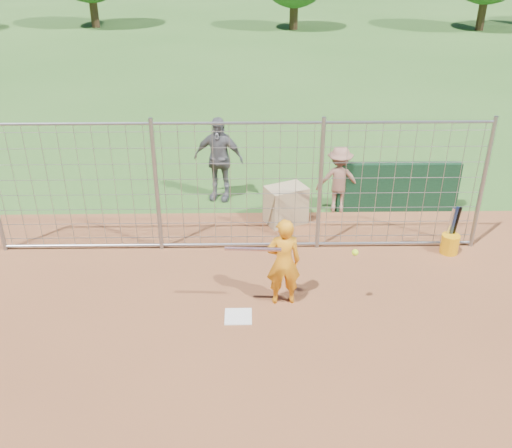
{
  "coord_description": "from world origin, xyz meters",
  "views": [
    {
      "loc": [
        0.16,
        -7.55,
        5.54
      ],
      "look_at": [
        0.3,
        0.8,
        1.15
      ],
      "focal_mm": 40.0,
      "sensor_mm": 36.0,
      "label": 1
    }
  ],
  "objects_px": {
    "bystander_b": "(218,159)",
    "equipment_bin": "(286,205)",
    "batter": "(283,262)",
    "bystander_c": "(339,180)",
    "bucket_with_bats": "(450,241)"
  },
  "relations": [
    {
      "from": "batter",
      "to": "bystander_b",
      "type": "height_order",
      "value": "bystander_b"
    },
    {
      "from": "equipment_bin",
      "to": "bystander_b",
      "type": "bearing_deg",
      "value": 114.75
    },
    {
      "from": "bystander_c",
      "to": "equipment_bin",
      "type": "height_order",
      "value": "bystander_c"
    },
    {
      "from": "equipment_bin",
      "to": "batter",
      "type": "bearing_deg",
      "value": -119.49
    },
    {
      "from": "bystander_b",
      "to": "equipment_bin",
      "type": "xyz_separation_m",
      "value": [
        1.43,
        -1.21,
        -0.56
      ]
    },
    {
      "from": "batter",
      "to": "bucket_with_bats",
      "type": "xyz_separation_m",
      "value": [
        3.26,
        1.54,
        -0.52
      ]
    },
    {
      "from": "bystander_c",
      "to": "bucket_with_bats",
      "type": "bearing_deg",
      "value": 140.01
    },
    {
      "from": "bystander_b",
      "to": "bucket_with_bats",
      "type": "relative_size",
      "value": 1.96
    },
    {
      "from": "batter",
      "to": "bystander_c",
      "type": "xyz_separation_m",
      "value": [
        1.39,
        3.39,
        -0.03
      ]
    },
    {
      "from": "batter",
      "to": "equipment_bin",
      "type": "height_order",
      "value": "batter"
    },
    {
      "from": "batter",
      "to": "bucket_with_bats",
      "type": "height_order",
      "value": "batter"
    },
    {
      "from": "batter",
      "to": "bystander_b",
      "type": "xyz_separation_m",
      "value": [
        -1.2,
        4.07,
        0.19
      ]
    },
    {
      "from": "bystander_c",
      "to": "equipment_bin",
      "type": "xyz_separation_m",
      "value": [
        -1.16,
        -0.53,
        -0.33
      ]
    },
    {
      "from": "bystander_b",
      "to": "bystander_c",
      "type": "relative_size",
      "value": 1.31
    },
    {
      "from": "bystander_b",
      "to": "bystander_c",
      "type": "xyz_separation_m",
      "value": [
        2.59,
        -0.68,
        -0.22
      ]
    }
  ]
}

